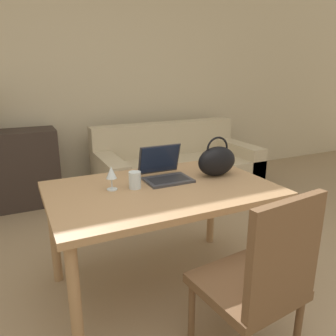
# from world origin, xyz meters

# --- Properties ---
(wall_back) EXTENTS (10.00, 0.06, 2.70)m
(wall_back) POSITION_xyz_m (0.00, 3.02, 1.35)
(wall_back) COLOR beige
(wall_back) RESTS_ON ground_plane
(dining_table) EXTENTS (1.39, 0.90, 0.73)m
(dining_table) POSITION_xyz_m (0.11, 0.74, 0.65)
(dining_table) COLOR #A87F56
(dining_table) RESTS_ON ground_plane
(chair) EXTENTS (0.49, 0.49, 0.95)m
(chair) POSITION_xyz_m (0.25, -0.05, 0.52)
(chair) COLOR brown
(chair) RESTS_ON ground_plane
(couch) EXTENTS (1.87, 0.93, 0.82)m
(couch) POSITION_xyz_m (1.02, 2.32, 0.28)
(couch) COLOR #C1B293
(couch) RESTS_ON ground_plane
(laptop) EXTENTS (0.30, 0.28, 0.22)m
(laptop) POSITION_xyz_m (0.20, 0.89, 0.79)
(laptop) COLOR #38383D
(laptop) RESTS_ON dining_table
(drinking_glass) EXTENTS (0.08, 0.08, 0.11)m
(drinking_glass) POSITION_xyz_m (-0.05, 0.79, 0.78)
(drinking_glass) COLOR silver
(drinking_glass) RESTS_ON dining_table
(wine_glass) EXTENTS (0.06, 0.06, 0.15)m
(wine_glass) POSITION_xyz_m (-0.19, 0.83, 0.83)
(wine_glass) COLOR silver
(wine_glass) RESTS_ON dining_table
(handbag) EXTENTS (0.29, 0.15, 0.28)m
(handbag) POSITION_xyz_m (0.55, 0.79, 0.84)
(handbag) COLOR black
(handbag) RESTS_ON dining_table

